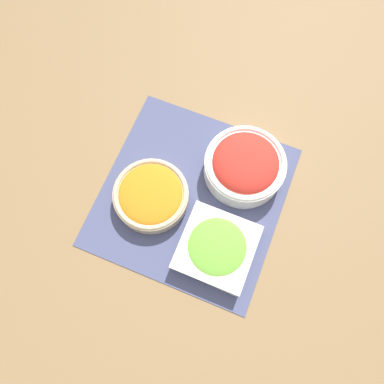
# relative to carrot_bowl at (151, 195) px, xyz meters

# --- Properties ---
(ground_plane) EXTENTS (3.00, 3.00, 0.00)m
(ground_plane) POSITION_rel_carrot_bowl_xyz_m (-0.04, 0.09, -0.03)
(ground_plane) COLOR olive
(placemat) EXTENTS (0.44, 0.44, 0.00)m
(placemat) POSITION_rel_carrot_bowl_xyz_m (-0.04, 0.09, -0.03)
(placemat) COLOR #474C70
(placemat) RESTS_ON ground_plane
(carrot_bowl) EXTENTS (0.18, 0.18, 0.05)m
(carrot_bowl) POSITION_rel_carrot_bowl_xyz_m (0.00, 0.00, 0.00)
(carrot_bowl) COLOR #C6B28E
(carrot_bowl) RESTS_ON placemat
(tomato_bowl) EXTENTS (0.20, 0.20, 0.08)m
(tomato_bowl) POSITION_rel_carrot_bowl_xyz_m (-0.15, 0.18, 0.02)
(tomato_bowl) COLOR white
(tomato_bowl) RESTS_ON placemat
(lettuce_bowl) EXTENTS (0.17, 0.17, 0.05)m
(lettuce_bowl) POSITION_rel_carrot_bowl_xyz_m (0.06, 0.19, -0.00)
(lettuce_bowl) COLOR white
(lettuce_bowl) RESTS_ON placemat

